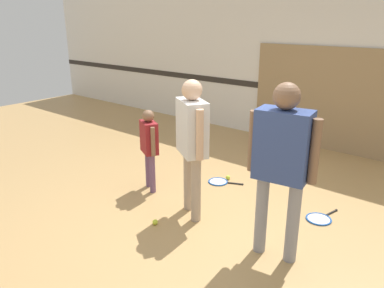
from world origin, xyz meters
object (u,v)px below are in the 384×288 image
person_student_left (149,141)px  racket_spare_on_floor (219,182)px  tennis_ball_stray_left (292,225)px  person_instructor (192,135)px  tennis_ball_near_instructor (155,222)px  racket_second_spare (320,218)px  person_student_right (282,155)px  tennis_ball_by_spare_racket (228,177)px

person_student_left → racket_spare_on_floor: bearing=80.4°
person_student_left → tennis_ball_stray_left: size_ratio=17.53×
person_instructor → tennis_ball_near_instructor: (-0.17, -0.47, -1.00)m
person_instructor → racket_second_spare: 1.87m
person_student_right → tennis_ball_stray_left: person_student_right is taller
person_student_right → racket_spare_on_floor: 2.14m
person_instructor → person_student_right: bearing=27.2°
person_student_right → racket_spare_on_floor: size_ratio=3.29×
person_instructor → person_student_left: (-0.91, 0.18, -0.32)m
person_instructor → person_student_left: bearing=-158.7°
racket_spare_on_floor → racket_second_spare: bearing=-27.5°
tennis_ball_by_spare_racket → person_instructor: bearing=-77.9°
racket_spare_on_floor → tennis_ball_stray_left: 1.48m
person_student_left → person_student_right: person_student_right is taller
tennis_ball_near_instructor → tennis_ball_stray_left: (1.28, 0.97, 0.00)m
racket_second_spare → tennis_ball_by_spare_racket: 1.55m
person_student_right → tennis_ball_by_spare_racket: size_ratio=27.06×
person_instructor → person_student_right: (1.19, -0.11, 0.07)m
person_student_left → tennis_ball_by_spare_racket: person_student_left is taller
tennis_ball_near_instructor → tennis_ball_by_spare_racket: same height
tennis_ball_near_instructor → tennis_ball_stray_left: size_ratio=1.00×
person_student_left → racket_second_spare: person_student_left is taller
tennis_ball_by_spare_racket → tennis_ball_stray_left: same height
tennis_ball_by_spare_racket → tennis_ball_stray_left: bearing=-25.9°
racket_spare_on_floor → tennis_ball_near_instructor: (0.11, -1.46, 0.02)m
racket_spare_on_floor → person_instructor: bearing=-97.7°
tennis_ball_near_instructor → tennis_ball_stray_left: 1.61m
person_student_right → racket_spare_on_floor: person_student_right is taller
person_instructor → person_student_right: size_ratio=0.94×
person_instructor → tennis_ball_stray_left: bearing=56.8°
racket_second_spare → tennis_ball_stray_left: 0.43m
tennis_ball_near_instructor → tennis_ball_by_spare_racket: (-0.07, 1.63, 0.00)m
person_student_left → tennis_ball_by_spare_racket: 1.36m
tennis_ball_stray_left → person_student_left: bearing=-171.2°
person_instructor → tennis_ball_stray_left: 1.58m
person_student_left → tennis_ball_near_instructor: bearing=-13.3°
person_student_left → tennis_ball_stray_left: person_student_left is taller
racket_second_spare → tennis_ball_by_spare_racket: (-1.53, 0.26, 0.02)m
racket_second_spare → tennis_ball_near_instructor: (-1.45, -1.36, 0.02)m
racket_spare_on_floor → tennis_ball_stray_left: (1.39, -0.49, 0.02)m
person_student_left → person_student_right: (2.10, -0.29, 0.39)m
person_instructor → tennis_ball_stray_left: person_instructor is taller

